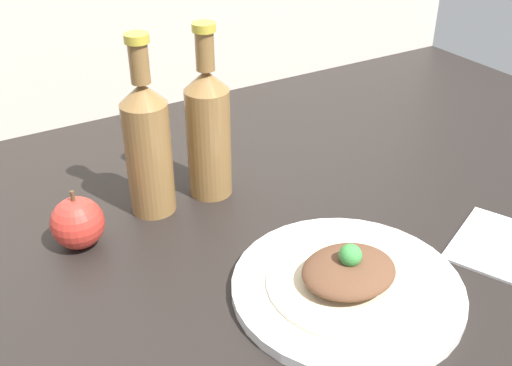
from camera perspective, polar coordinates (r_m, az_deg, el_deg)
name	(u,v)px	position (r cm, az deg, el deg)	size (l,w,h in cm)	color
ground_plane	(228,267)	(83.54, -2.70, -8.00)	(180.00, 110.00, 4.00)	black
plate	(347,287)	(76.71, 8.68, -9.73)	(29.00, 29.00, 1.71)	white
plated_food	(349,274)	(75.39, 8.80, -8.52)	(20.37, 20.37, 5.82)	beige
cider_bottle_left	(148,145)	(87.65, -10.28, 3.62)	(6.79, 6.79, 27.19)	olive
cider_bottle_right	(208,129)	(90.99, -4.56, 5.10)	(6.79, 6.79, 27.19)	olive
apple	(78,223)	(85.61, -16.63, -3.66)	(7.36, 7.36, 8.77)	red
napkin	(496,243)	(90.32, 21.85, -5.29)	(17.92, 15.63, 0.80)	white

